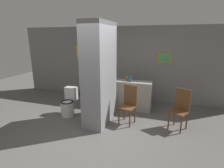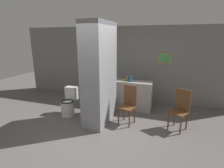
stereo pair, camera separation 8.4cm
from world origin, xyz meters
name	(u,v)px [view 2 (the right image)]	position (x,y,z in m)	size (l,w,h in m)	color
ground_plane	(92,131)	(0.00, 0.00, 0.00)	(14.00, 14.00, 0.00)	#5B5956
wall_back	(122,63)	(0.00, 2.63, 1.30)	(8.00, 0.09, 2.60)	gray
pillar_center	(100,74)	(-0.04, 0.63, 1.30)	(0.55, 1.26, 2.60)	gray
counter_shelf	(133,95)	(0.62, 1.70, 0.45)	(1.19, 0.44, 0.91)	gray
toilet	(69,104)	(-1.05, 0.67, 0.34)	(0.38, 0.54, 0.80)	silver
chair_near_pillar	(128,103)	(0.71, 0.75, 0.54)	(0.44, 0.44, 1.01)	brown
chair_by_doorway	(180,108)	(2.00, 0.84, 0.54)	(0.50, 0.50, 1.01)	brown
bicycle	(101,95)	(-0.48, 1.71, 0.34)	(1.58, 0.42, 0.69)	black
bottle_tall	(131,79)	(0.56, 1.63, 0.99)	(0.08, 0.08, 0.25)	#19598C
bottle_short	(127,79)	(0.44, 1.71, 0.98)	(0.08, 0.08, 0.20)	olive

